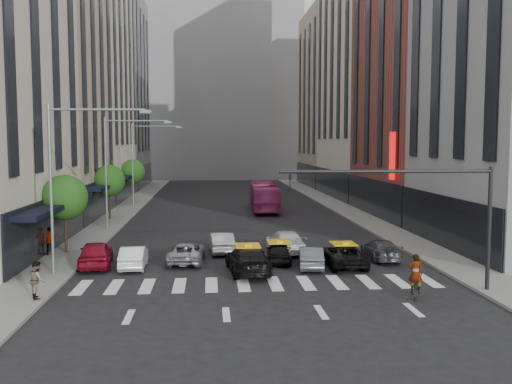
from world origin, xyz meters
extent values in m
plane|color=black|center=(0.00, 0.00, 0.00)|extent=(160.00, 160.00, 0.00)
cube|color=slate|center=(-11.50, 30.00, 0.07)|extent=(3.00, 96.00, 0.15)
cube|color=slate|center=(11.50, 30.00, 0.07)|extent=(3.00, 96.00, 0.15)
cube|color=tan|center=(-17.00, 28.00, 12.00)|extent=(8.00, 16.00, 24.00)
cube|color=beige|center=(-17.00, 46.00, 18.00)|extent=(8.00, 20.00, 36.00)
cube|color=gray|center=(-17.00, 65.00, 15.00)|extent=(8.00, 18.00, 30.00)
cube|color=gray|center=(17.00, 10.00, 16.00)|extent=(8.00, 16.00, 32.00)
cube|color=brown|center=(17.00, 27.00, 13.00)|extent=(8.00, 18.00, 26.00)
cube|color=beige|center=(17.00, 46.00, 20.00)|extent=(8.00, 20.00, 40.00)
cube|color=tan|center=(17.00, 65.00, 14.00)|extent=(8.00, 18.00, 28.00)
cube|color=gray|center=(0.00, 85.00, 18.00)|extent=(30.00, 10.00, 36.00)
cylinder|color=black|center=(-11.80, 10.00, 1.72)|extent=(0.18, 0.18, 3.15)
sphere|color=#1F4915|center=(-11.80, 10.00, 3.66)|extent=(2.88, 2.88, 2.88)
cylinder|color=black|center=(-11.80, 26.00, 1.72)|extent=(0.18, 0.18, 3.15)
sphere|color=#1F4915|center=(-11.80, 26.00, 3.66)|extent=(2.88, 2.88, 2.88)
cylinder|color=black|center=(-11.80, 42.00, 1.72)|extent=(0.18, 0.18, 3.15)
sphere|color=#1F4915|center=(-11.80, 42.00, 3.66)|extent=(2.88, 2.88, 2.88)
cylinder|color=gray|center=(-11.00, 4.00, 4.65)|extent=(0.16, 0.16, 9.00)
cylinder|color=gray|center=(-8.50, 4.00, 8.85)|extent=(5.00, 0.12, 0.12)
cube|color=gray|center=(-6.00, 4.00, 8.75)|extent=(0.60, 0.25, 0.18)
cylinder|color=gray|center=(-11.00, 20.00, 4.65)|extent=(0.16, 0.16, 9.00)
cylinder|color=gray|center=(-8.50, 20.00, 8.85)|extent=(5.00, 0.12, 0.12)
cube|color=gray|center=(-6.00, 20.00, 8.75)|extent=(0.60, 0.25, 0.18)
cylinder|color=gray|center=(-11.00, 36.00, 4.65)|extent=(0.16, 0.16, 9.00)
cylinder|color=gray|center=(-8.50, 36.00, 8.85)|extent=(5.00, 0.12, 0.12)
cube|color=gray|center=(-6.00, 36.00, 8.75)|extent=(0.60, 0.25, 0.18)
cylinder|color=black|center=(10.50, -1.00, 3.00)|extent=(0.20, 0.20, 6.00)
cylinder|color=black|center=(5.50, -1.00, 5.80)|extent=(10.00, 0.16, 0.16)
imported|color=black|center=(1.00, -1.00, 5.30)|extent=(0.13, 0.16, 0.80)
cube|color=red|center=(12.60, 20.00, 6.00)|extent=(0.30, 0.70, 4.00)
imported|color=maroon|center=(-9.20, 6.18, 0.76)|extent=(2.29, 4.63, 1.52)
imported|color=white|center=(-7.00, 5.73, 0.64)|extent=(1.45, 3.90, 1.27)
imported|color=#97969B|center=(-4.07, 6.91, 0.62)|extent=(2.26, 4.54, 1.24)
imported|color=black|center=(-0.60, 4.01, 0.74)|extent=(2.51, 5.28, 1.49)
imported|color=black|center=(1.42, 6.51, 0.61)|extent=(1.81, 3.73, 1.23)
imported|color=#484C51|center=(3.05, 4.94, 0.62)|extent=(1.78, 3.92, 1.25)
imported|color=black|center=(5.03, 5.31, 0.64)|extent=(2.13, 4.62, 1.28)
imported|color=#3F4147|center=(7.72, 6.89, 0.61)|extent=(1.78, 4.22, 1.22)
imported|color=#B0AFB5|center=(-1.95, 9.83, 0.67)|extent=(1.74, 4.17, 1.34)
imported|color=silver|center=(2.21, 9.57, 0.71)|extent=(2.33, 5.04, 1.42)
imported|color=#BF387B|center=(2.96, 32.13, 1.49)|extent=(2.84, 10.81, 2.99)
imported|color=black|center=(6.74, -1.65, 0.42)|extent=(1.10, 1.69, 0.84)
imported|color=gray|center=(6.74, -1.65, 1.74)|extent=(0.77, 0.64, 1.80)
imported|color=gray|center=(-10.40, -0.87, 0.99)|extent=(0.90, 1.00, 1.68)
imported|color=gray|center=(-12.60, 9.24, 1.02)|extent=(1.10, 0.75, 1.74)
camera|label=1|loc=(-2.63, -26.67, 7.15)|focal=40.00mm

